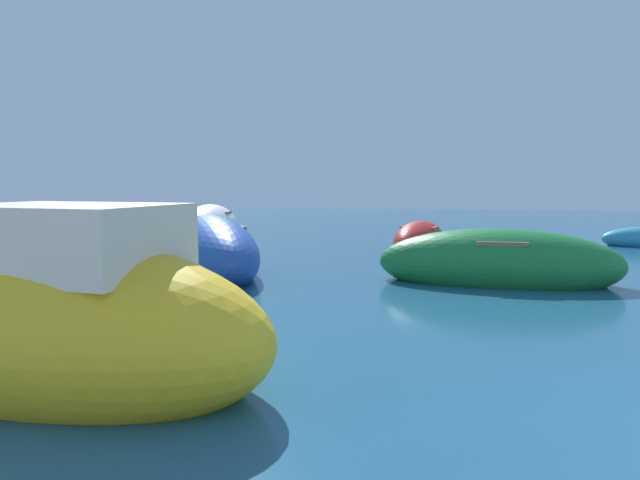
# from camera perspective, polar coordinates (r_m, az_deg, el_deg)

# --- Properties ---
(moored_boat_0) EXTENTS (2.60, 4.84, 1.68)m
(moored_boat_0) POSITION_cam_1_polar(r_m,az_deg,el_deg) (20.00, -11.81, 1.37)
(moored_boat_0) COLOR white
(moored_boat_0) RESTS_ON ground
(moored_boat_3) EXTENTS (4.62, 5.66, 1.71)m
(moored_boat_3) POSITION_cam_1_polar(r_m,az_deg,el_deg) (12.86, -11.77, -1.16)
(moored_boat_3) COLOR #1E479E
(moored_boat_3) RESTS_ON ground
(moored_boat_5) EXTENTS (5.66, 2.88, 2.32)m
(moored_boat_5) POSITION_cam_1_polar(r_m,az_deg,el_deg) (6.39, -28.00, -7.61)
(moored_boat_5) COLOR gold
(moored_boat_5) RESTS_ON ground
(moored_boat_6) EXTENTS (5.00, 1.82, 1.48)m
(moored_boat_6) POSITION_cam_1_polar(r_m,az_deg,el_deg) (11.66, 18.60, -2.41)
(moored_boat_6) COLOR #197233
(moored_boat_6) RESTS_ON ground
(moored_boat_7) EXTENTS (2.12, 3.58, 1.19)m
(moored_boat_7) POSITION_cam_1_polar(r_m,az_deg,el_deg) (16.62, 10.62, -0.02)
(moored_boat_7) COLOR #B21E1E
(moored_boat_7) RESTS_ON ground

